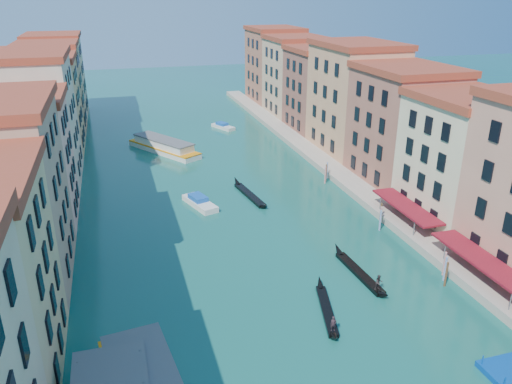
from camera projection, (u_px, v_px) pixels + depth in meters
left_bank_palazzos at (30, 134)px, 73.73m from camera, size 12.80×128.40×21.00m
right_bank_palazzos at (369, 110)px, 88.48m from camera, size 12.80×128.40×21.00m
quay at (325, 164)px, 89.88m from camera, size 4.00×140.00×1.00m
restaurant_awnings at (491, 266)px, 51.61m from camera, size 3.20×44.55×3.12m
mooring_poles_right at (430, 258)px, 56.61m from camera, size 1.44×54.24×3.20m
vaporetto_far at (164, 146)px, 97.64m from camera, size 12.76×17.28×2.65m
gondola_fore at (327, 309)px, 49.09m from camera, size 3.41×10.54×2.13m
gondola_right at (360, 272)px, 55.30m from camera, size 1.61×11.99×2.39m
gondola_far at (249, 194)px, 76.94m from camera, size 2.74×12.81×1.82m
motorboat_mid at (199, 202)px, 73.34m from camera, size 4.42×7.58×1.50m
motorboat_far at (223, 126)px, 114.54m from camera, size 4.63×6.72×1.34m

